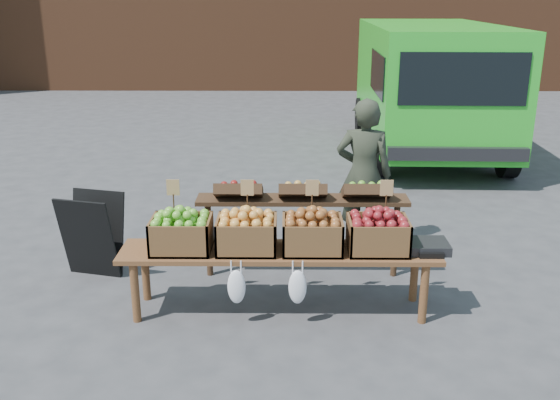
# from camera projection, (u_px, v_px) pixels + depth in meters

# --- Properties ---
(ground) EXTENTS (80.00, 80.00, 0.00)m
(ground) POSITION_uv_depth(u_px,v_px,m) (390.00, 314.00, 5.39)
(ground) COLOR #3E3E41
(delivery_van) EXTENTS (2.34, 4.88, 2.16)m
(delivery_van) POSITION_uv_depth(u_px,v_px,m) (428.00, 90.00, 10.53)
(delivery_van) COLOR green
(delivery_van) RESTS_ON ground
(vendor) EXTENTS (0.65, 0.49, 1.62)m
(vendor) POSITION_uv_depth(u_px,v_px,m) (364.00, 175.00, 6.59)
(vendor) COLOR #2B3023
(vendor) RESTS_ON ground
(chalkboard_sign) EXTENTS (0.61, 0.43, 0.83)m
(chalkboard_sign) POSITION_uv_depth(u_px,v_px,m) (93.00, 235.00, 6.02)
(chalkboard_sign) COLOR black
(chalkboard_sign) RESTS_ON ground
(back_table) EXTENTS (2.10, 0.44, 1.04)m
(back_table) POSITION_uv_depth(u_px,v_px,m) (302.00, 226.00, 5.97)
(back_table) COLOR #372415
(back_table) RESTS_ON ground
(display_bench) EXTENTS (2.70, 0.56, 0.57)m
(display_bench) POSITION_uv_depth(u_px,v_px,m) (279.00, 281.00, 5.36)
(display_bench) COLOR brown
(display_bench) RESTS_ON ground
(crate_golden_apples) EXTENTS (0.50, 0.40, 0.28)m
(crate_golden_apples) POSITION_uv_depth(u_px,v_px,m) (181.00, 234.00, 5.23)
(crate_golden_apples) COLOR #4E9A2F
(crate_golden_apples) RESTS_ON display_bench
(crate_russet_pears) EXTENTS (0.50, 0.40, 0.28)m
(crate_russet_pears) POSITION_uv_depth(u_px,v_px,m) (247.00, 234.00, 5.23)
(crate_russet_pears) COLOR gold
(crate_russet_pears) RESTS_ON display_bench
(crate_red_apples) EXTENTS (0.50, 0.40, 0.28)m
(crate_red_apples) POSITION_uv_depth(u_px,v_px,m) (312.00, 235.00, 5.22)
(crate_red_apples) COLOR #9B5B2F
(crate_red_apples) RESTS_ON display_bench
(crate_green_apples) EXTENTS (0.50, 0.40, 0.28)m
(crate_green_apples) POSITION_uv_depth(u_px,v_px,m) (378.00, 235.00, 5.22)
(crate_green_apples) COLOR maroon
(crate_green_apples) RESTS_ON display_bench
(weighing_scale) EXTENTS (0.34, 0.30, 0.08)m
(weighing_scale) POSITION_uv_depth(u_px,v_px,m) (428.00, 246.00, 5.25)
(weighing_scale) COLOR black
(weighing_scale) RESTS_ON display_bench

